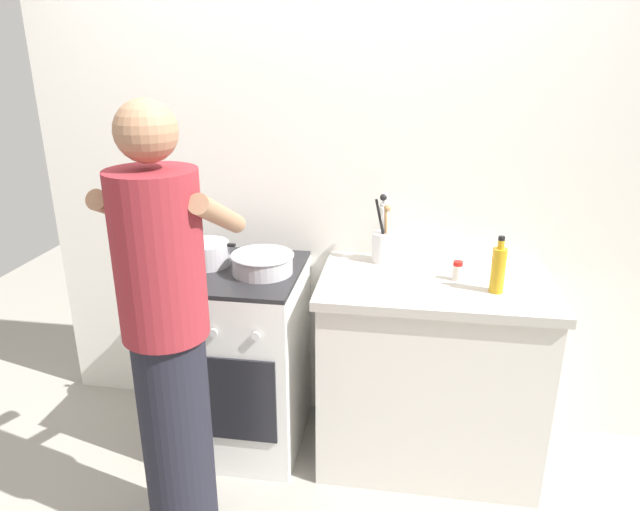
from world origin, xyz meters
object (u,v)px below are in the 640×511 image
object	(u,v)px
stove_range	(238,357)
utensil_crock	(383,241)
person	(168,343)
mixing_bowl	(262,262)
pot	(206,254)
spice_bottle	(457,271)
oil_bottle	(498,269)

from	to	relation	value
stove_range	utensil_crock	bearing A→B (deg)	17.74
stove_range	person	xyz separation A→B (m)	(-0.05, -0.63, 0.41)
utensil_crock	person	world-z (taller)	person
mixing_bowl	person	size ratio (longest dim) A/B	0.17
stove_range	pot	distance (m)	0.53
mixing_bowl	person	world-z (taller)	person
mixing_bowl	utensil_crock	bearing A→B (deg)	23.64
mixing_bowl	spice_bottle	distance (m)	0.85
utensil_crock	spice_bottle	bearing A→B (deg)	-28.23
mixing_bowl	spice_bottle	xyz separation A→B (m)	(0.85, 0.05, -0.01)
stove_range	spice_bottle	size ratio (longest dim) A/B	10.65
utensil_crock	stove_range	bearing A→B (deg)	-162.26
pot	oil_bottle	bearing A→B (deg)	-5.13
stove_range	person	world-z (taller)	person
pot	utensil_crock	xyz separation A→B (m)	(0.80, 0.17, 0.04)
pot	spice_bottle	size ratio (longest dim) A/B	3.32
oil_bottle	spice_bottle	bearing A→B (deg)	144.24
mixing_bowl	oil_bottle	xyz separation A→B (m)	(1.00, -0.06, 0.05)
stove_range	pot	size ratio (longest dim) A/B	3.21
stove_range	utensil_crock	world-z (taller)	utensil_crock
mixing_bowl	utensil_crock	xyz separation A→B (m)	(0.52, 0.23, 0.05)
stove_range	pot	bearing A→B (deg)	164.19
mixing_bowl	person	distance (m)	0.65
mixing_bowl	utensil_crock	size ratio (longest dim) A/B	0.86
spice_bottle	stove_range	bearing A→B (deg)	-178.11
stove_range	person	bearing A→B (deg)	-94.28
utensil_crock	person	size ratio (longest dim) A/B	0.19
utensil_crock	oil_bottle	world-z (taller)	utensil_crock
stove_range	spice_bottle	world-z (taller)	spice_bottle
pot	stove_range	bearing A→B (deg)	-15.81
pot	spice_bottle	distance (m)	1.13
oil_bottle	pot	bearing A→B (deg)	174.87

